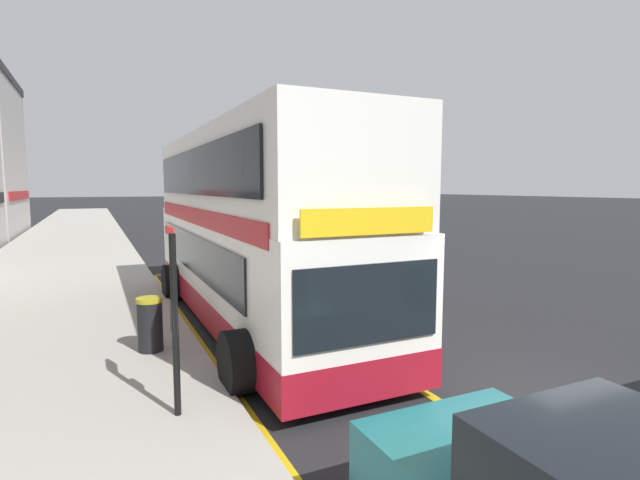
{
  "coord_description": "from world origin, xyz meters",
  "views": [
    {
      "loc": [
        -5.76,
        -4.73,
        3.17
      ],
      "look_at": [
        -0.58,
        6.28,
        1.83
      ],
      "focal_mm": 27.1,
      "sensor_mm": 36.0,
      "label": 1
    }
  ],
  "objects": [
    {
      "name": "ground_plane",
      "position": [
        0.0,
        32.0,
        0.0
      ],
      "size": [
        260.0,
        260.0,
        0.0
      ],
      "primitive_type": "plane",
      "color": "black"
    },
    {
      "name": "parked_car_teal_ahead",
      "position": [
        4.67,
        29.41,
        0.8
      ],
      "size": [
        2.09,
        4.2,
        1.62
      ],
      "rotation": [
        0.0,
        0.0,
        -0.02
      ],
      "color": "#196066",
      "rests_on": "ground"
    },
    {
      "name": "litter_bin",
      "position": [
        -4.91,
        4.48,
        0.64
      ],
      "size": [
        0.47,
        0.47,
        1.0
      ],
      "color": "black",
      "rests_on": "pavement_near"
    },
    {
      "name": "bus_bay_markings",
      "position": [
        -2.58,
        6.27,
        0.01
      ],
      "size": [
        2.83,
        14.15,
        0.01
      ],
      "color": "gold",
      "rests_on": "ground"
    },
    {
      "name": "pavement_near",
      "position": [
        -7.0,
        32.0,
        0.07
      ],
      "size": [
        6.0,
        76.0,
        0.14
      ],
      "primitive_type": "cube",
      "color": "#A39E93",
      "rests_on": "ground"
    },
    {
      "name": "double_decker_bus",
      "position": [
        -2.46,
        6.14,
        2.06
      ],
      "size": [
        3.26,
        10.84,
        4.4
      ],
      "color": "white",
      "rests_on": "ground"
    },
    {
      "name": "parked_car_maroon_far",
      "position": [
        2.87,
        48.66,
        0.8
      ],
      "size": [
        2.09,
        4.2,
        1.62
      ],
      "rotation": [
        0.0,
        0.0,
        -0.02
      ],
      "color": "maroon",
      "rests_on": "ground"
    },
    {
      "name": "bus_stop_sign",
      "position": [
        -4.86,
        1.73,
        1.64
      ],
      "size": [
        0.09,
        0.51,
        2.51
      ],
      "color": "black",
      "rests_on": "pavement_near"
    }
  ]
}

